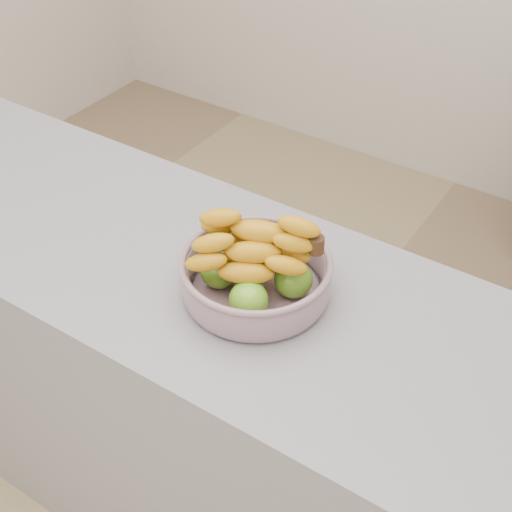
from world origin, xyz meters
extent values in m
plane|color=#9B865F|center=(0.00, 0.00, 0.00)|extent=(4.00, 4.00, 0.00)
cube|color=gray|center=(0.00, 0.01, 0.45)|extent=(2.00, 0.60, 0.90)
cylinder|color=#A4ADC5|center=(0.18, 0.01, 0.91)|extent=(0.26, 0.26, 0.01)
torus|color=#A4ADC5|center=(0.18, 0.01, 0.98)|extent=(0.31, 0.31, 0.01)
sphere|color=#5CA21C|center=(0.20, -0.06, 0.95)|extent=(0.08, 0.08, 0.08)
sphere|color=#5CA21C|center=(0.25, 0.04, 0.95)|extent=(0.08, 0.08, 0.08)
sphere|color=#5CA21C|center=(0.15, 0.08, 0.95)|extent=(0.08, 0.08, 0.08)
sphere|color=#5CA21C|center=(0.10, -0.02, 0.95)|extent=(0.08, 0.08, 0.08)
ellipsoid|color=orange|center=(0.18, -0.04, 1.00)|extent=(0.19, 0.14, 0.05)
ellipsoid|color=orange|center=(0.17, 0.01, 1.00)|extent=(0.20, 0.12, 0.05)
ellipsoid|color=orange|center=(0.15, 0.05, 1.00)|extent=(0.20, 0.10, 0.05)
ellipsoid|color=orange|center=(0.19, -0.01, 1.03)|extent=(0.19, 0.15, 0.05)
ellipsoid|color=orange|center=(0.16, 0.04, 1.03)|extent=(0.20, 0.08, 0.05)
ellipsoid|color=orange|center=(0.18, 0.01, 1.06)|extent=(0.20, 0.12, 0.05)
cylinder|color=#382212|center=(0.28, 0.06, 1.05)|extent=(0.03, 0.03, 0.03)
camera|label=1|loc=(0.77, -0.89, 1.90)|focal=50.00mm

